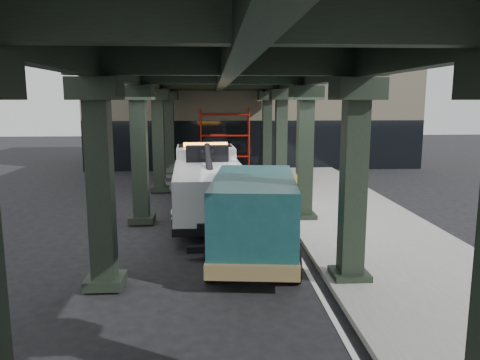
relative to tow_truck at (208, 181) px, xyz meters
name	(u,v)px	position (x,y,z in m)	size (l,w,h in m)	color
ground	(237,238)	(0.98, -3.04, -1.40)	(90.00, 90.00, 0.00)	black
sidewalk	(353,218)	(5.48, -1.04, -1.32)	(5.00, 40.00, 0.15)	gray
lane_stripe	(279,221)	(2.68, -1.04, -1.39)	(0.12, 38.00, 0.01)	silver
viaduct	(223,72)	(0.58, -1.04, 4.07)	(7.40, 32.00, 6.40)	black
building	(250,107)	(2.98, 16.96, 2.60)	(22.00, 10.00, 8.00)	#C6B793
scaffolding	(225,138)	(0.98, 11.61, 0.71)	(3.08, 0.88, 4.00)	red
tow_truck	(208,181)	(0.00, 0.00, 0.00)	(2.95, 8.85, 2.86)	black
towed_van	(254,214)	(1.37, -4.99, -0.10)	(2.91, 6.16, 2.42)	#113D3F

